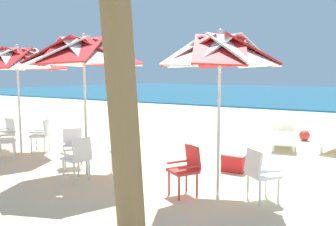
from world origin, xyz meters
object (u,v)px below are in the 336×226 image
Objects in this scene: beach_umbrella_0 at (220,53)px; plastic_chair_6 at (3,139)px; plastic_chair_4 at (125,150)px; beach_ball at (304,135)px; plastic_chair_1 at (186,167)px; sun_lounger_1 at (284,137)px; plastic_chair_7 at (43,133)px; beach_umbrella_1 at (84,53)px; cooler_box at (234,162)px; beach_umbrella_2 at (17,60)px; plastic_chair_5 at (6,132)px; plastic_chair_2 at (73,145)px; plastic_chair_3 at (78,156)px; plastic_chair_0 at (260,172)px.

beach_umbrella_0 is 5.88m from plastic_chair_6.
beach_ball is (2.58, 5.74, -0.33)m from plastic_chair_4.
plastic_chair_1 is 5.09m from sun_lounger_1.
plastic_chair_7 is at bearing 168.01° from plastic_chair_1.
cooler_box is at bearing 35.01° from beach_umbrella_1.
plastic_chair_5 is (-0.74, 0.08, -1.94)m from beach_umbrella_2.
beach_umbrella_1 reaches higher than plastic_chair_7.
plastic_chair_6 is (-5.55, -0.25, -1.93)m from beach_umbrella_0.
plastic_chair_6 is (-3.31, -0.59, 0.00)m from plastic_chair_4.
beach_umbrella_0 is at bearing -89.81° from sun_lounger_1.
sun_lounger_1 is (3.56, 4.70, -0.22)m from plastic_chair_2.
sun_lounger_1 is (2.65, 5.44, -0.22)m from plastic_chair_3.
beach_ball is (0.35, 1.25, -0.12)m from sun_lounger_1.
plastic_chair_7 is (-5.39, 0.81, -1.93)m from beach_umbrella_0.
beach_umbrella_0 is 3.26× the size of plastic_chair_1.
plastic_chair_2 is 1.00× the size of plastic_chair_6.
plastic_chair_2 is 2.94m from plastic_chair_5.
plastic_chair_0 is 6.73m from beach_umbrella_2.
plastic_chair_4 is 3.18m from plastic_chair_7.
beach_umbrella_0 is 3.26× the size of plastic_chair_7.
plastic_chair_6 is at bearing -137.44° from sun_lounger_1.
plastic_chair_1 is at bearing 0.23° from plastic_chair_6.
plastic_chair_1 is 1.88m from cooler_box.
plastic_chair_3 is at bearing -167.70° from plastic_chair_0.
cooler_box reaches higher than beach_ball.
plastic_chair_2 is at bearing -127.14° from sun_lounger_1.
plastic_chair_0 is 1.00× the size of plastic_chair_6.
plastic_chair_3 is 1.00× the size of plastic_chair_7.
beach_umbrella_1 is 3.37m from plastic_chair_7.
plastic_chair_2 is at bearing -6.86° from plastic_chair_5.
beach_umbrella_2 reaches higher than plastic_chair_5.
plastic_chair_7 is (-6.08, 0.69, 0.00)m from plastic_chair_0.
cooler_box is at bearing 100.90° from beach_umbrella_0.
plastic_chair_5 is at bearing 169.78° from beach_umbrella_1.
beach_umbrella_2 is at bearing 172.97° from plastic_chair_2.
beach_umbrella_0 reaches higher than plastic_chair_7.
beach_umbrella_2 is at bearing -131.43° from plastic_chair_7.
beach_umbrella_0 is 2.98m from plastic_chair_4.
plastic_chair_1 is at bearing -11.99° from plastic_chair_7.
plastic_chair_6 is 5.57m from cooler_box.
beach_umbrella_2 is (-2.88, 0.57, -0.07)m from beach_umbrella_1.
sun_lounger_1 is at bearing 84.67° from plastic_chair_1.
beach_umbrella_1 is at bearing -144.99° from cooler_box.
plastic_chair_4 is at bearing 175.81° from plastic_chair_0.
plastic_chair_4 and plastic_chair_7 have the same top height.
sun_lounger_1 reaches higher than cooler_box.
plastic_chair_4 is (-2.24, 0.33, -1.93)m from beach_umbrella_0.
plastic_chair_5 is 1.73× the size of cooler_box.
plastic_chair_3 and plastic_chair_6 have the same top height.
beach_umbrella_2 is 2.08m from plastic_chair_5.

